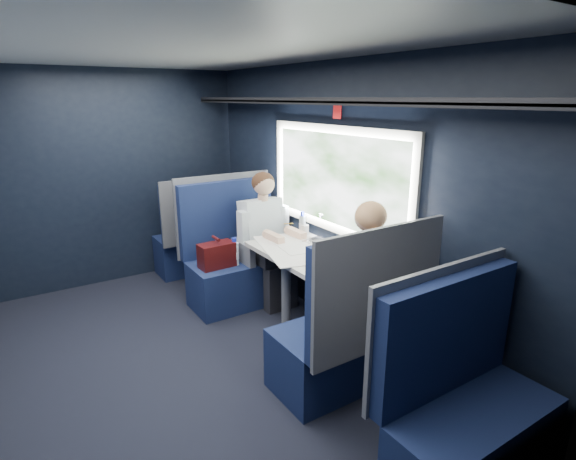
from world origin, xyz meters
TOP-DOWN VIEW (x-y plane):
  - ground at (0.00, 0.00)m, footprint 2.80×4.20m
  - room_shell at (0.02, 0.00)m, footprint 3.00×4.40m
  - table at (1.03, 0.00)m, footprint 0.62×1.00m
  - seat_bay_near at (0.84, 0.87)m, footprint 1.04×0.62m
  - seat_bay_far at (0.85, -0.87)m, footprint 1.04×0.62m
  - seat_row_front at (0.85, 1.80)m, footprint 1.04×0.51m
  - seat_row_back at (0.85, -1.80)m, footprint 1.04×0.51m
  - man at (1.10, 0.70)m, footprint 0.53×0.56m
  - woman at (1.10, -0.71)m, footprint 0.53×0.56m
  - papers at (1.06, 0.08)m, footprint 0.79×0.98m
  - laptop at (1.38, 0.06)m, footprint 0.31×0.37m
  - bottle_small at (1.33, 0.41)m, footprint 0.06×0.06m
  - cup at (1.33, 0.37)m, footprint 0.08×0.08m

SIDE VIEW (x-z plane):
  - ground at x=0.00m, z-range -0.01..0.00m
  - seat_row_front at x=0.85m, z-range -0.17..0.99m
  - seat_row_back at x=0.85m, z-range -0.17..0.99m
  - seat_bay_far at x=0.85m, z-range -0.22..1.04m
  - seat_bay_near at x=0.84m, z-range -0.21..1.05m
  - table at x=1.03m, z-range 0.29..1.03m
  - man at x=1.10m, z-range 0.06..1.38m
  - woman at x=1.10m, z-range 0.07..1.39m
  - papers at x=1.06m, z-range 0.74..0.75m
  - cup at x=1.33m, z-range 0.74..0.84m
  - laptop at x=1.38m, z-range 0.69..0.93m
  - bottle_small at x=1.33m, z-range 0.73..0.94m
  - room_shell at x=0.02m, z-range 0.28..2.68m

